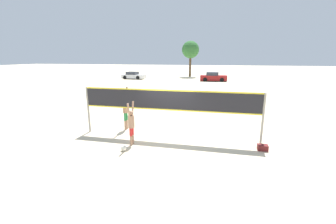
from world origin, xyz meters
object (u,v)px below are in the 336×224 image
Objects in this scene: gear_bag at (263,148)px; parked_car_mid at (213,77)px; parked_car_near at (133,76)px; tree_left_cluster at (190,50)px; player_spiker at (131,123)px; volleyball at (124,148)px; volleyball_net at (168,103)px; player_blocker at (125,107)px.

parked_car_mid is (-3.01, 28.02, 0.53)m from gear_bag.
parked_car_near is 12.52m from tree_left_cluster.
volleyball is (-0.08, -0.75, -0.90)m from player_spiker.
volleyball is 0.57× the size of gear_bag.
tree_left_cluster is at bearing 42.80° from parked_car_near.
player_spiker is at bearing -139.38° from volleyball_net.
gear_bag is at bearing -77.56° from tree_left_cluster.
parked_car_mid is (14.12, -0.57, 0.08)m from parked_car_near.
gear_bag is at bearing -83.57° from player_spiker.
tree_left_cluster is at bearing 93.33° from volleyball.
volleyball is 37.44m from tree_left_cluster.
gear_bag is (5.71, 1.38, 0.00)m from volleyball.
volleyball is 0.06× the size of parked_car_mid.
parked_car_mid is (1.23, 27.46, -1.10)m from volleyball_net.
tree_left_cluster is (-2.23, 36.29, 4.14)m from player_spiker.
parked_car_mid reaches higher than volleyball.
tree_left_cluster reaches higher than gear_bag.
volleyball is at bearing -127.09° from volleyball_net.
parked_car_near is at bearing -142.71° from tree_left_cluster.
volleyball is at bearing -63.62° from parked_car_near.
parked_car_near is 14.14m from parked_car_mid.
parked_car_near is (-11.50, 29.23, -0.45)m from player_spiker.
player_spiker is 28.78m from parked_car_mid.
player_blocker is 9.61× the size of volleyball.
volleyball is 32.08m from parked_car_near.
parked_car_near is at bearing 120.94° from gear_bag.
parked_car_mid is at bearing -57.55° from tree_left_cluster.
gear_bag is 33.34m from parked_car_near.
player_spiker is 0.46× the size of parked_car_mid.
tree_left_cluster reaches higher than parked_car_mid.
volleyball_net is 27.51m from parked_car_mid.
player_blocker is 29.15m from parked_car_near.
player_spiker is 1.17m from volleyball.
volleyball_net is at bearing 172.50° from gear_bag.
player_blocker is 5.44× the size of gear_bag.
gear_bag is 0.10× the size of parked_car_near.
volleyball_net is 1.97m from player_spiker.
player_spiker is at bearing 84.11° from volleyball.
tree_left_cluster is at bearing 3.52° from player_spiker.
parked_car_mid is at bearing 87.44° from volleyball_net.
tree_left_cluster reaches higher than player_spiker.
volleyball_net reaches higher than player_blocker.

